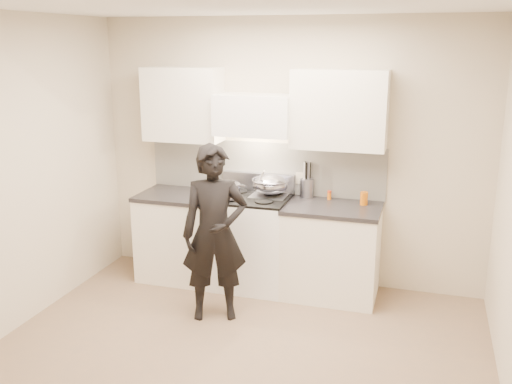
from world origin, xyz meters
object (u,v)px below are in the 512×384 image
person (215,233)px  wok (270,184)px  utensil_crock (307,186)px  counter_right (332,251)px  stove (251,241)px

person → wok: bearing=51.3°
wok → utensil_crock: 0.37m
counter_right → utensil_crock: bearing=142.2°
wok → person: (-0.27, -0.87, -0.26)m
utensil_crock → wok: bearing=-158.5°
wok → stove: bearing=-147.8°
wok → person: size_ratio=0.28×
counter_right → wok: wok is taller
counter_right → stove: bearing=-180.0°
wok → utensil_crock: (0.35, 0.14, -0.03)m
wok → person: 0.95m
utensil_crock → counter_right: bearing=-37.8°
stove → person: person is taller
stove → wok: size_ratio=2.11×
counter_right → wok: 0.90m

